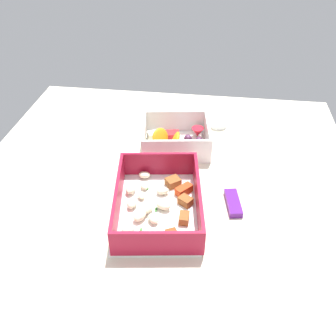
{
  "coord_description": "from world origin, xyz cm",
  "views": [
    {
      "loc": [
        58.28,
        8.8,
        50.94
      ],
      "look_at": [
        -2.17,
        0.76,
        4.0
      ],
      "focal_mm": 40.08,
      "sensor_mm": 36.0,
      "label": 1
    }
  ],
  "objects": [
    {
      "name": "candy_bar",
      "position": [
        5.13,
        14.15,
        2.6
      ],
      "size": [
        7.31,
        3.57,
        1.2
      ],
      "primitive_type": "cube",
      "rotation": [
        0.0,
        0.0,
        0.17
      ],
      "color": "#51197A",
      "rests_on": "table_surface"
    },
    {
      "name": "pasta_container",
      "position": [
        8.51,
        0.37,
        3.74
      ],
      "size": [
        23.61,
        18.12,
        5.77
      ],
      "rotation": [
        0.0,
        0.0,
        0.14
      ],
      "color": "white",
      "rests_on": "table_surface"
    },
    {
      "name": "paper_cup_liner",
      "position": [
        -23.54,
        10.68,
        3.0
      ],
      "size": [
        4.18,
        4.18,
        2.0
      ],
      "primitive_type": "cylinder",
      "color": "white",
      "rests_on": "table_surface"
    },
    {
      "name": "fruit_bowl",
      "position": [
        -12.99,
        1.2,
        4.09
      ],
      "size": [
        15.02,
        16.66,
        5.86
      ],
      "rotation": [
        0.0,
        0.0,
        0.14
      ],
      "color": "white",
      "rests_on": "table_surface"
    },
    {
      "name": "table_surface",
      "position": [
        0.0,
        0.0,
        1.0
      ],
      "size": [
        80.0,
        80.0,
        2.0
      ],
      "primitive_type": "cube",
      "color": "beige",
      "rests_on": "ground"
    }
  ]
}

